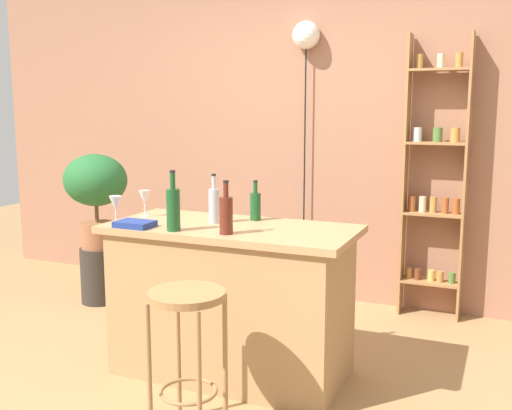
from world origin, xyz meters
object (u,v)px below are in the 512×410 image
at_px(potted_plant, 96,187).
at_px(bar_stool, 187,329).
at_px(cookbook, 135,224).
at_px(plant_stool, 99,275).
at_px(spice_shelf, 435,178).
at_px(bottle_vinegar, 226,214).
at_px(wine_glass_center, 115,204).
at_px(bottle_spirits_clear, 255,205).
at_px(wine_glass_left, 144,198).
at_px(bottle_sauce_amber, 173,208).
at_px(bottle_soda_blue, 214,205).
at_px(pendant_globe_light, 306,39).

bearing_deg(potted_plant, bar_stool, -41.54).
bearing_deg(cookbook, plant_stool, 136.92).
relative_size(spice_shelf, cookbook, 9.97).
height_order(potted_plant, bottle_vinegar, potted_plant).
relative_size(bar_stool, potted_plant, 0.96).
relative_size(spice_shelf, potted_plant, 2.77).
xyz_separation_m(plant_stool, bottle_vinegar, (1.63, -0.98, 0.78)).
bearing_deg(wine_glass_center, cookbook, -14.25).
bearing_deg(cookbook, spice_shelf, 50.95).
relative_size(potted_plant, bottle_vinegar, 2.61).
bearing_deg(bottle_spirits_clear, wine_glass_center, -149.12).
bearing_deg(bottle_vinegar, wine_glass_left, 158.98).
xyz_separation_m(bottle_vinegar, wine_glass_center, (-0.72, 0.00, 0.01)).
distance_m(plant_stool, bottle_vinegar, 2.06).
distance_m(plant_stool, bottle_sauce_amber, 1.85).
distance_m(bar_stool, bottle_soda_blue, 0.92).
relative_size(bottle_vinegar, bottle_spirits_clear, 1.20).
bearing_deg(cookbook, bottle_spirits_clear, 40.60).
relative_size(bottle_vinegar, cookbook, 1.38).
relative_size(plant_stool, bottle_vinegar, 1.55).
distance_m(bottle_spirits_clear, cookbook, 0.72).
bearing_deg(wine_glass_center, bottle_sauce_amber, -5.75).
xyz_separation_m(bar_stool, potted_plant, (-1.67, 1.48, 0.40)).
bearing_deg(plant_stool, bottle_vinegar, -30.95).
xyz_separation_m(potted_plant, bottle_vinegar, (1.63, -0.98, 0.06)).
relative_size(spice_shelf, bottle_spirits_clear, 8.64).
bearing_deg(cookbook, potted_plant, 136.92).
distance_m(spice_shelf, bottle_spirits_clear, 1.56).
distance_m(bar_stool, plant_stool, 2.26).
height_order(potted_plant, cookbook, potted_plant).
xyz_separation_m(wine_glass_left, wine_glass_center, (-0.02, -0.26, 0.00)).
height_order(plant_stool, potted_plant, potted_plant).
bearing_deg(cookbook, bottle_vinegar, 4.12).
bearing_deg(bottle_spirits_clear, cookbook, -139.74).
distance_m(potted_plant, bottle_soda_blue, 1.61).
distance_m(spice_shelf, wine_glass_center, 2.33).
height_order(bottle_vinegar, bottle_soda_blue, same).
relative_size(bottle_soda_blue, cookbook, 1.38).
xyz_separation_m(bottle_vinegar, cookbook, (-0.56, -0.04, -0.09)).
bearing_deg(plant_stool, bottle_spirits_clear, -18.86).
bearing_deg(bottle_spirits_clear, pendant_globe_light, 96.06).
bearing_deg(pendant_globe_light, cookbook, -102.75).
height_order(spice_shelf, wine_glass_left, spice_shelf).
distance_m(potted_plant, bottle_spirits_clear, 1.71).
relative_size(bar_stool, bottle_vinegar, 2.50).
distance_m(plant_stool, bottle_soda_blue, 1.78).
relative_size(bar_stool, bottle_spirits_clear, 2.99).
height_order(spice_shelf, pendant_globe_light, pendant_globe_light).
height_order(wine_glass_left, pendant_globe_light, pendant_globe_light).
bearing_deg(bottle_spirits_clear, spice_shelf, 55.36).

